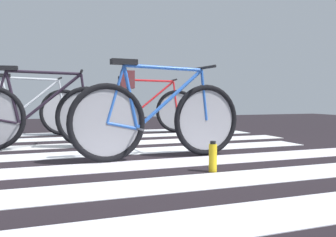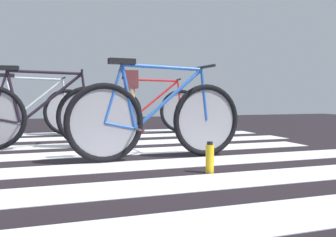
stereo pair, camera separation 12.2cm
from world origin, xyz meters
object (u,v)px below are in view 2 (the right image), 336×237
bicycle_3_of_4 (150,110)px  water_bottle (210,158)px  bicycle_1_of_4 (158,119)px  bicycle_4_of_4 (32,111)px  cyclist_3_of_4 (132,93)px  bicycle_2_of_4 (41,115)px

bicycle_3_of_4 → water_bottle: 3.23m
bicycle_1_of_4 → bicycle_4_of_4: size_ratio=1.00×
bicycle_4_of_4 → water_bottle: 3.54m
bicycle_4_of_4 → bicycle_3_of_4: bearing=-4.9°
cyclist_3_of_4 → bicycle_4_of_4: (-1.53, -0.03, -0.27)m
bicycle_1_of_4 → bicycle_3_of_4: size_ratio=1.01×
bicycle_2_of_4 → bicycle_4_of_4: same height
cyclist_3_of_4 → bicycle_2_of_4: bearing=-122.0°
water_bottle → bicycle_3_of_4: bearing=82.5°
bicycle_1_of_4 → bicycle_2_of_4: 1.49m
bicycle_2_of_4 → bicycle_3_of_4: (1.68, 1.42, 0.00)m
bicycle_4_of_4 → water_bottle: size_ratio=7.11×
bicycle_3_of_4 → bicycle_4_of_4: 1.84m
bicycle_2_of_4 → cyclist_3_of_4: cyclist_3_of_4 is taller
bicycle_1_of_4 → bicycle_4_of_4: same height
bicycle_2_of_4 → cyclist_3_of_4: size_ratio=1.71×
bicycle_4_of_4 → bicycle_1_of_4: bearing=-67.9°
bicycle_3_of_4 → bicycle_2_of_4: bearing=-128.9°
bicycle_2_of_4 → cyclist_3_of_4: bearing=52.0°
bicycle_2_of_4 → bicycle_4_of_4: bearing=101.2°
bicycle_1_of_4 → bicycle_3_of_4: (0.62, 2.48, 0.00)m
bicycle_2_of_4 → cyclist_3_of_4: 2.04m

